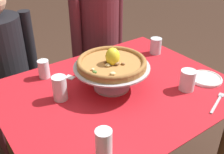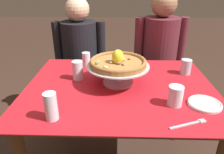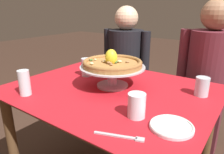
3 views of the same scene
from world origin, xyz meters
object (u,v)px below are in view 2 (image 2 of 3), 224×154
water_glass_front_right (175,97)px  pizza (118,62)px  water_glass_front_left (51,108)px  water_glass_back_right (186,68)px  side_plate (205,104)px  sugar_packet (100,70)px  diner_right (158,62)px  water_glass_side_left (78,71)px  dinner_fork (190,124)px  pizza_stand (118,71)px  diner_left (81,63)px  water_glass_back_left (86,60)px

water_glass_front_right → pizza: bearing=141.4°
pizza → water_glass_front_left: bearing=-129.1°
water_glass_back_right → side_plate: water_glass_back_right is taller
sugar_packet → diner_right: diner_right is taller
sugar_packet → diner_right: 0.75m
water_glass_side_left → sugar_packet: bearing=49.4°
water_glass_front_right → dinner_fork: size_ratio=0.58×
side_plate → sugar_packet: bearing=142.5°
pizza_stand → sugar_packet: (-0.13, 0.21, -0.08)m
diner_left → pizza: bearing=-63.5°
pizza_stand → diner_right: (0.39, 0.73, -0.22)m
water_glass_back_left → side_plate: water_glass_back_left is taller
pizza → water_glass_back_left: size_ratio=3.42×
pizza_stand → water_glass_back_left: bearing=128.7°
side_plate → water_glass_front_left: bearing=-169.6°
side_plate → sugar_packet: (-0.59, 0.45, -0.01)m
pizza → dinner_fork: (0.33, -0.41, -0.14)m
water_glass_back_left → diner_left: diner_left is taller
water_glass_back_right → diner_left: diner_left is taller
dinner_fork → pizza_stand: bearing=129.4°
water_glass_side_left → side_plate: bearing=-22.6°
water_glass_front_left → diner_left: 1.13m
water_glass_side_left → sugar_packet: (0.13, 0.15, -0.05)m
water_glass_back_left → side_plate: size_ratio=0.59×
pizza_stand → water_glass_side_left: (-0.26, 0.06, -0.03)m
diner_left → sugar_packet: bearing=-65.7°
pizza_stand → sugar_packet: 0.26m
water_glass_back_right → diner_left: 1.03m
dinner_fork → side_plate: bearing=52.8°
water_glass_back_left → water_glass_front_left: (-0.07, -0.68, 0.02)m
pizza_stand → water_glass_front_right: pizza_stand is taller
dinner_fork → diner_right: diner_right is taller
water_glass_back_right → sugar_packet: bearing=175.6°
water_glass_back_right → diner_right: (-0.08, 0.56, -0.17)m
sugar_packet → water_glass_side_left: bearing=-130.6°
pizza_stand → water_glass_front_right: (0.30, -0.24, -0.04)m
water_glass_front_left → dinner_fork: water_glass_front_left is taller
dinner_fork → water_glass_back_left: bearing=129.1°
pizza → water_glass_front_right: size_ratio=3.21×
water_glass_side_left → diner_left: diner_left is taller
sugar_packet → side_plate: bearing=-37.5°
water_glass_back_left → dinner_fork: 0.91m
pizza → water_glass_back_right: size_ratio=3.38×
pizza_stand → dinner_fork: bearing=-50.6°
water_glass_front_right → diner_right: size_ratio=0.09×
pizza_stand → water_glass_back_right: (0.47, 0.17, -0.04)m
water_glass_front_left → dinner_fork: bearing=-2.2°
water_glass_back_right → sugar_packet: water_glass_back_right is taller
pizza → diner_right: 0.87m
water_glass_front_right → water_glass_back_left: bearing=135.0°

